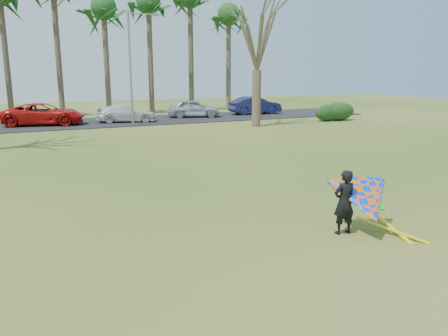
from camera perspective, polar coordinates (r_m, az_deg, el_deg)
name	(u,v)px	position (r m, az deg, el deg)	size (l,w,h in m)	color
ground	(256,224)	(11.56, 4.22, -7.30)	(100.00, 100.00, 0.00)	#245011
parking_strip	(98,123)	(35.10, -16.14, 5.73)	(46.00, 7.00, 0.06)	black
palm_6	(104,9)	(41.47, -15.46, 19.42)	(4.84, 4.84, 10.84)	brown
palm_7	(148,3)	(42.45, -9.84, 20.44)	(4.84, 4.84, 11.54)	#4B3C2D
palm_9	(229,16)	(45.16, 0.61, 19.26)	(4.84, 4.84, 10.84)	brown
bare_tree_right	(258,31)	(31.58, 4.40, 17.35)	(6.27, 6.27, 9.21)	#4D402E
streetlight	(132,63)	(32.36, -11.88, 13.29)	(2.28, 0.18, 8.00)	gray
hedge_near	(339,111)	(36.52, 14.75, 7.16)	(2.90, 1.32, 1.45)	#173714
hedge_far	(328,113)	(35.90, 13.43, 7.01)	(2.33, 1.10, 1.30)	black
car_2	(44,114)	(34.48, -22.49, 6.52)	(2.62, 5.67, 1.58)	red
car_3	(126,113)	(34.74, -12.62, 6.99)	(1.83, 4.51, 1.31)	silver
car_4	(194,108)	(37.52, -3.99, 7.80)	(1.78, 4.41, 1.50)	#A7ACB4
car_5	(255,105)	(40.32, 4.07, 8.18)	(1.66, 4.75, 1.57)	#191D4C
kite_flyer	(364,201)	(11.12, 17.81, -4.13)	(2.13, 2.39, 2.02)	black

